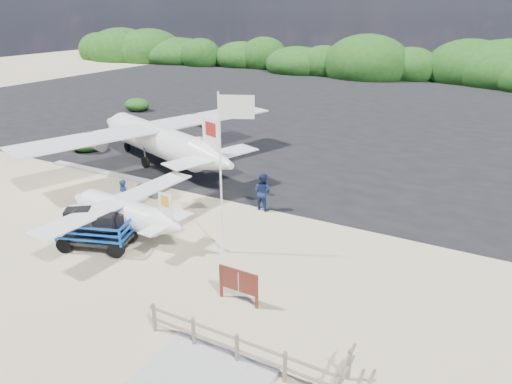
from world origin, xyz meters
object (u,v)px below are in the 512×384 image
(flagpole, at_px, (223,252))
(signboard, at_px, (239,302))
(baggage_cart, at_px, (99,247))
(crew_b, at_px, (262,191))
(crew_a, at_px, (125,196))
(aircraft_small, at_px, (307,102))

(flagpole, xyz_separation_m, signboard, (2.34, -2.73, 0.00))
(baggage_cart, relative_size, flagpole, 0.48)
(flagpole, distance_m, crew_b, 4.77)
(crew_a, distance_m, aircraft_small, 31.18)
(crew_b, bearing_deg, signboard, 120.53)
(crew_b, bearing_deg, flagpole, 105.85)
(crew_b, distance_m, aircraft_small, 28.83)
(baggage_cart, bearing_deg, crew_b, 39.56)
(baggage_cart, xyz_separation_m, aircraft_small, (-4.47, 34.26, 0.00))
(flagpole, height_order, crew_b, flagpole)
(baggage_cart, height_order, crew_b, crew_b)
(baggage_cart, relative_size, crew_a, 1.82)
(flagpole, bearing_deg, signboard, -49.34)
(flagpole, distance_m, aircraft_small, 33.41)
(baggage_cart, distance_m, aircraft_small, 34.55)
(signboard, distance_m, aircraft_small, 36.71)
(crew_b, relative_size, aircraft_small, 0.28)
(flagpole, xyz_separation_m, aircraft_small, (-9.35, 32.08, 0.00))
(signboard, xyz_separation_m, aircraft_small, (-11.69, 34.80, 0.00))
(flagpole, height_order, aircraft_small, flagpole)
(flagpole, bearing_deg, baggage_cart, -155.90)
(aircraft_small, bearing_deg, crew_a, 100.09)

